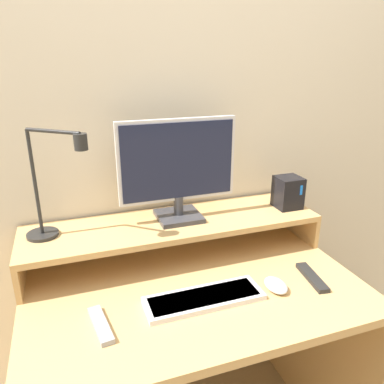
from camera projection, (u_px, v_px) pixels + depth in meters
wall_back at (159, 122)px, 1.45m from camera, size 6.00×0.05×2.50m
desk at (193, 338)px, 1.35m from camera, size 1.11×0.72×0.77m
monitor_shelf at (174, 226)px, 1.42m from camera, size 1.11×0.29×0.14m
monitor at (178, 167)px, 1.37m from camera, size 0.44×0.16×0.38m
desk_lamp at (52, 193)px, 1.22m from camera, size 0.23×0.20×0.38m
router_dock at (288, 192)px, 1.52m from camera, size 0.10×0.10×0.13m
keyboard at (204, 298)px, 1.17m from camera, size 0.38×0.12×0.02m
mouse at (276, 285)px, 1.23m from camera, size 0.07×0.10×0.03m
remote_control at (101, 325)px, 1.06m from camera, size 0.06×0.17×0.02m
remote_secondary at (312, 277)px, 1.29m from camera, size 0.06×0.18×0.02m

